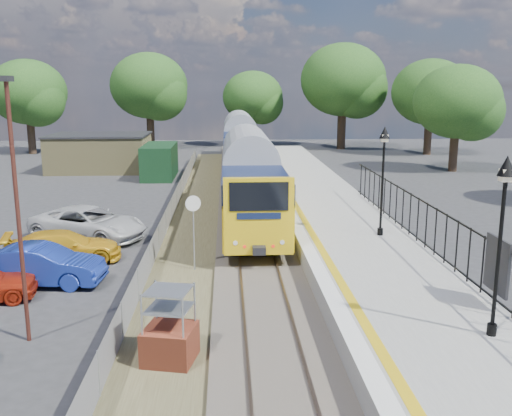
{
  "coord_description": "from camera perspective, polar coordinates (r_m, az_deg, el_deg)",
  "views": [
    {
      "loc": [
        -1.2,
        -17.19,
        7.11
      ],
      "look_at": [
        0.04,
        6.62,
        2.0
      ],
      "focal_mm": 40.0,
      "sensor_mm": 36.0,
      "label": 1
    }
  ],
  "objects": [
    {
      "name": "car_blue",
      "position": [
        22.19,
        -20.72,
        -5.38
      ],
      "size": [
        4.65,
        1.99,
        1.49
      ],
      "primitive_type": "imported",
      "rotation": [
        0.0,
        0.0,
        1.48
      ],
      "color": "navy",
      "rests_on": "ground"
    },
    {
      "name": "track_bed",
      "position": [
        27.78,
        -1.38,
        -2.54
      ],
      "size": [
        5.9,
        80.0,
        0.29
      ],
      "color": "#473F38",
      "rests_on": "ground"
    },
    {
      "name": "platform_edge",
      "position": [
        26.16,
        4.45,
        -1.66
      ],
      "size": [
        0.9,
        70.0,
        0.01
      ],
      "color": "silver",
      "rests_on": "platform"
    },
    {
      "name": "platform",
      "position": [
        26.61,
        8.84,
        -2.54
      ],
      "size": [
        5.0,
        70.0,
        0.9
      ],
      "primitive_type": "cube",
      "color": "gray",
      "rests_on": "ground"
    },
    {
      "name": "ground",
      "position": [
        18.65,
        0.96,
        -10.32
      ],
      "size": [
        120.0,
        120.0,
        0.0
      ],
      "primitive_type": "plane",
      "color": "#2D2D30",
      "rests_on": "ground"
    },
    {
      "name": "outbuilding",
      "position": [
        49.68,
        -14.28,
        5.27
      ],
      "size": [
        10.8,
        10.1,
        3.12
      ],
      "color": "#988C55",
      "rests_on": "ground"
    },
    {
      "name": "car_yellow",
      "position": [
        24.66,
        -18.69,
        -3.71
      ],
      "size": [
        4.87,
        2.78,
        1.33
      ],
      "primitive_type": "imported",
      "rotation": [
        0.0,
        0.0,
        1.78
      ],
      "color": "gold",
      "rests_on": "ground"
    },
    {
      "name": "victorian_lamp_north",
      "position": [
        24.25,
        12.65,
        5.14
      ],
      "size": [
        0.44,
        0.44,
        4.6
      ],
      "color": "black",
      "rests_on": "platform"
    },
    {
      "name": "wire_fence",
      "position": [
        30.06,
        -8.62,
        -0.55
      ],
      "size": [
        0.06,
        52.0,
        1.2
      ],
      "color": "#999EA3",
      "rests_on": "ground"
    },
    {
      "name": "brick_plinth",
      "position": [
        15.27,
        -8.65,
        -11.71
      ],
      "size": [
        1.52,
        1.52,
        2.05
      ],
      "rotation": [
        0.0,
        0.0,
        -0.22
      ],
      "color": "brown",
      "rests_on": "ground"
    },
    {
      "name": "train",
      "position": [
        41.81,
        -1.31,
        5.55
      ],
      "size": [
        2.82,
        40.83,
        3.51
      ],
      "color": "gold",
      "rests_on": "ground"
    },
    {
      "name": "car_white",
      "position": [
        27.98,
        -16.39,
        -1.49
      ],
      "size": [
        6.14,
        4.61,
        1.55
      ],
      "primitive_type": "imported",
      "rotation": [
        0.0,
        0.0,
        1.15
      ],
      "color": "silver",
      "rests_on": "ground"
    },
    {
      "name": "palisade_fence",
      "position": [
        21.57,
        18.2,
        -2.68
      ],
      "size": [
        0.12,
        26.0,
        2.0
      ],
      "color": "black",
      "rests_on": "platform"
    },
    {
      "name": "carpark_lamp",
      "position": [
        16.71,
        -22.84,
        1.05
      ],
      "size": [
        0.25,
        0.5,
        7.38
      ],
      "color": "#482018",
      "rests_on": "ground"
    },
    {
      "name": "victorian_lamp_south",
      "position": [
        15.06,
        23.5,
        0.31
      ],
      "size": [
        0.44,
        0.44,
        4.6
      ],
      "color": "black",
      "rests_on": "platform"
    },
    {
      "name": "tree_line",
      "position": [
        59.25,
        -0.46,
        11.62
      ],
      "size": [
        56.8,
        43.8,
        11.88
      ],
      "color": "#332319",
      "rests_on": "ground"
    },
    {
      "name": "speed_sign",
      "position": [
        22.04,
        -6.28,
        -1.15
      ],
      "size": [
        0.59,
        0.23,
        3.03
      ],
      "rotation": [
        0.0,
        0.0,
        0.34
      ],
      "color": "#999EA3",
      "rests_on": "ground"
    }
  ]
}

